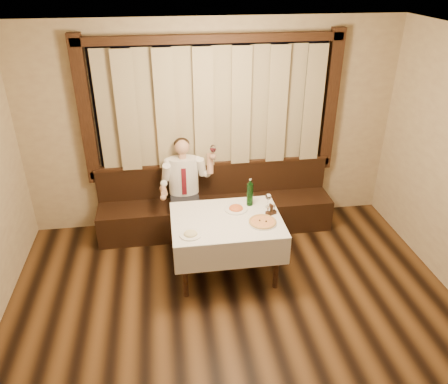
{
  "coord_description": "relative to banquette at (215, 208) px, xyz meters",
  "views": [
    {
      "loc": [
        -0.65,
        -2.53,
        3.39
      ],
      "look_at": [
        0.0,
        1.9,
        1.0
      ],
      "focal_mm": 35.0,
      "sensor_mm": 36.0,
      "label": 1
    }
  ],
  "objects": [
    {
      "name": "room",
      "position": [
        -0.0,
        -1.75,
        1.19
      ],
      "size": [
        5.01,
        6.01,
        2.81
      ],
      "color": "black",
      "rests_on": "ground"
    },
    {
      "name": "banquette",
      "position": [
        0.0,
        0.0,
        0.0
      ],
      "size": [
        3.2,
        0.61,
        0.94
      ],
      "color": "black",
      "rests_on": "ground"
    },
    {
      "name": "dining_table",
      "position": [
        0.0,
        -1.02,
        0.34
      ],
      "size": [
        1.27,
        0.97,
        0.76
      ],
      "color": "black",
      "rests_on": "ground"
    },
    {
      "name": "pizza",
      "position": [
        0.39,
        -1.17,
        0.46
      ],
      "size": [
        0.33,
        0.33,
        0.03
      ],
      "rotation": [
        0.0,
        0.0,
        0.25
      ],
      "color": "white",
      "rests_on": "dining_table"
    },
    {
      "name": "pasta_red",
      "position": [
        0.14,
        -0.83,
        0.48
      ],
      "size": [
        0.28,
        0.28,
        0.09
      ],
      "rotation": [
        0.0,
        0.0,
        -0.2
      ],
      "color": "white",
      "rests_on": "dining_table"
    },
    {
      "name": "pasta_cream",
      "position": [
        -0.44,
        -1.3,
        0.48
      ],
      "size": [
        0.24,
        0.24,
        0.08
      ],
      "rotation": [
        0.0,
        0.0,
        -0.37
      ],
      "color": "white",
      "rests_on": "dining_table"
    },
    {
      "name": "green_bottle",
      "position": [
        0.33,
        -0.74,
        0.59
      ],
      "size": [
        0.08,
        0.08,
        0.35
      ],
      "rotation": [
        0.0,
        0.0,
        0.33
      ],
      "color": "#0D3D0F",
      "rests_on": "dining_table"
    },
    {
      "name": "table_wine_glass",
      "position": [
        0.53,
        -0.84,
        0.59
      ],
      "size": [
        0.07,
        0.07,
        0.19
      ],
      "rotation": [
        0.0,
        0.0,
        -0.24
      ],
      "color": "white",
      "rests_on": "dining_table"
    },
    {
      "name": "cruet_caddy",
      "position": [
        0.53,
        -0.99,
        0.49
      ],
      "size": [
        0.14,
        0.1,
        0.13
      ],
      "rotation": [
        0.0,
        0.0,
        0.41
      ],
      "color": "black",
      "rests_on": "dining_table"
    },
    {
      "name": "seated_man",
      "position": [
        -0.42,
        -0.09,
        0.49
      ],
      "size": [
        0.74,
        0.55,
        1.37
      ],
      "color": "black",
      "rests_on": "ground"
    }
  ]
}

